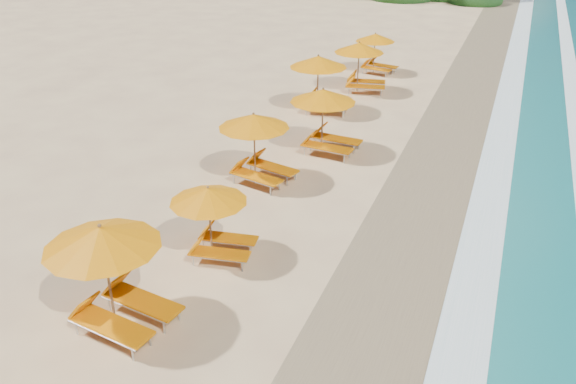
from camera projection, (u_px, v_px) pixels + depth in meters
ground at (288, 228)px, 17.60m from camera, size 160.00×160.00×0.00m
wet_sand at (421, 254)px, 16.29m from camera, size 4.00×160.00×0.01m
surf_foam at (524, 274)px, 15.39m from camera, size 4.00×160.00×0.01m
station_3 at (113, 271)px, 12.97m from camera, size 3.08×2.92×2.63m
station_4 at (216, 218)px, 15.72m from camera, size 2.53×2.41×2.12m
station_5 at (259, 144)px, 19.92m from camera, size 3.04×2.93×2.47m
station_6 at (327, 117)px, 22.23m from camera, size 2.90×2.72×2.55m
station_7 at (322, 80)px, 26.50m from camera, size 3.16×3.01×2.64m
station_8 at (362, 64)px, 29.34m from camera, size 3.06×2.94×2.52m
station_9 at (377, 51)px, 32.55m from camera, size 2.71×2.61×2.22m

